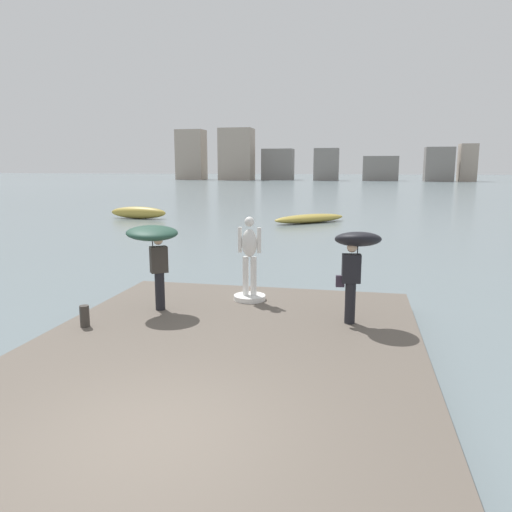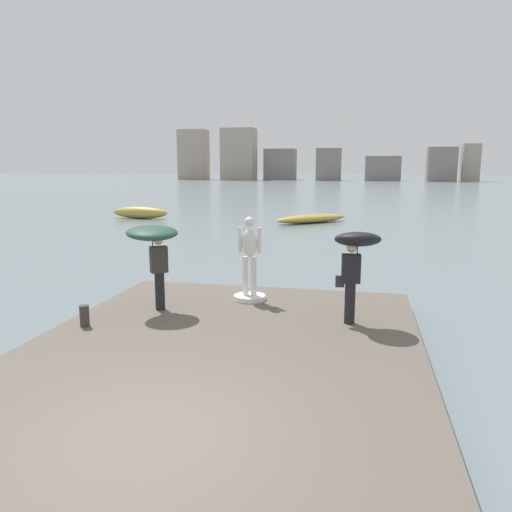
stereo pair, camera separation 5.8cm
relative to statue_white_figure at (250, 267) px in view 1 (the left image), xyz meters
name	(u,v)px [view 1 (the left image)]	position (x,y,z in m)	size (l,w,h in m)	color
ground_plane	(332,208)	(0.20, 33.65, -1.22)	(400.00, 400.00, 0.00)	slate
pier	(211,372)	(0.20, -3.99, -1.02)	(7.34, 10.73, 0.40)	#60564C
statue_white_figure	(250,267)	(0.00, 0.00, 0.00)	(0.79, 0.79, 2.07)	white
onlooker_left	(154,241)	(-1.93, -1.28, 0.78)	(1.62, 1.63, 1.98)	black
onlooker_right	(356,251)	(2.55, -1.34, 0.72)	(1.07, 1.10, 2.03)	black
mooring_bollard	(85,316)	(-2.89, -2.73, -0.60)	(0.19, 0.19, 0.45)	#38332D
boat_far	(138,213)	(-12.83, 21.11, -0.80)	(4.29, 1.27, 0.85)	#B2993D
boat_leftward	(310,219)	(-0.57, 20.91, -0.94)	(4.88, 4.67, 0.56)	#B2993D
distant_skyline	(311,159)	(-10.40, 122.46, 4.51)	(93.63, 13.68, 13.86)	#A89989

